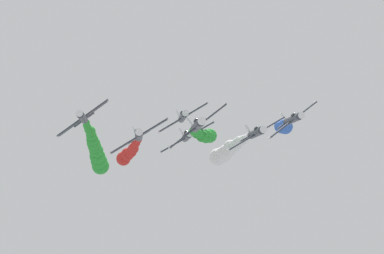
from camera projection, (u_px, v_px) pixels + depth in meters
The scene contains 12 objects.
airplane_lead at pixel (198, 125), 89.61m from camera, with size 7.74×10.35×6.19m.
smoke_trail_lead at pixel (204, 135), 108.70m from camera, with size 5.68×17.14×2.55m.
airplane_left_inner at pixel (256, 133), 99.23m from camera, with size 8.42×10.35×5.16m.
smoke_trail_left_inner at pixel (227, 151), 118.88m from camera, with size 4.77×19.77×4.43m.
airplane_right_inner at pixel (139, 135), 96.98m from camera, with size 8.32×10.35×5.33m.
smoke_trail_right_inner at pixel (129, 153), 115.18m from camera, with size 4.22×16.70×3.88m.
airplane_left_outer at pixel (187, 136), 105.22m from camera, with size 8.47×10.35×5.07m.
airplane_right_outer at pixel (293, 119), 107.71m from camera, with size 7.80×10.35×6.11m.
smoke_trail_right_outer at pixel (283, 126), 128.42m from camera, with size 6.25×20.03×3.23m.
airplane_trailing at pixel (82, 117), 104.02m from camera, with size 7.88×10.35×6.00m.
smoke_trail_trailing at pixel (97, 153), 130.43m from camera, with size 3.70×27.91×8.30m.
airplane_high_slot at pixel (183, 117), 114.03m from camera, with size 8.37×10.35×5.26m.
Camera 1 is at (8.22, 101.54, 107.20)m, focal length 65.12 mm.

